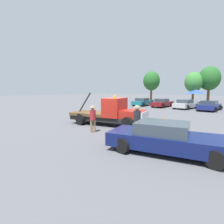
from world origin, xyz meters
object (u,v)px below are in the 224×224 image
Objects in this scene: tow_truck at (112,113)px; tree_right at (209,79)px; person_near_truck at (137,119)px; canopy_tent_blue at (196,92)px; foreground_car at (167,138)px; tree_center at (151,81)px; tree_left at (194,82)px; traffic_cone at (164,121)px; person_at_hood at (93,117)px; parked_car_silver at (185,104)px; parked_car_navy at (209,106)px; parked_car_teal at (142,102)px; parked_car_maroon at (162,103)px.

tree_right is (-1.32, 30.06, 4.07)m from tow_truck.
tow_truck reaches higher than person_near_truck.
canopy_tent_blue is at bearing -100.41° from tree_right.
foreground_car is 33.76m from tree_right.
canopy_tent_blue is 12.92m from tree_center.
tree_left is 26.05m from traffic_cone.
canopy_tent_blue is 3.80m from tree_left.
foreground_car is at bearing -147.16° from person_at_hood.
foreground_car is 32.55m from tree_left.
traffic_cone is (4.90, -22.00, -2.11)m from canopy_tent_blue.
parked_car_silver is at bearing 136.67° from person_near_truck.
parked_car_navy is (2.01, 18.16, -0.36)m from person_at_hood.
parked_car_navy is at bearing 126.48° from person_near_truck.
tree_left is 3.10m from tree_right.
tow_truck reaches higher than parked_car_teal.
foreground_car is 0.73× the size of tree_right.
parked_car_teal is 0.61× the size of tree_right.
parked_car_teal is 13.83m from tree_left.
foreground_car is at bearing -148.21° from parked_car_teal.
parked_car_navy is at bearing -62.79° from tree_left.
parked_car_maroon is 15.14m from tree_right.
foreground_car is 22.50m from parked_car_teal.
tow_truck is 32.80m from tree_center.
person_at_hood is at bearing -84.02° from canopy_tent_blue.
canopy_tent_blue reaches higher than parked_car_maroon.
person_near_truck is 2.93m from person_at_hood.
parked_car_teal is at bearing 97.03° from parked_car_silver.
parked_car_teal is (-7.52, 15.45, -0.26)m from tow_truck.
parked_car_maroon is 0.64× the size of tree_right.
person_at_hood is (-5.13, 0.16, 0.36)m from foreground_car.
tree_center reaches higher than parked_car_teal.
person_near_truck is at bearing -179.98° from parked_car_navy.
tow_truck is 30.37m from tree_right.
parked_car_navy is (10.25, 0.23, 0.00)m from parked_car_teal.
tow_truck is at bearing -87.48° from tree_right.
parked_car_silver is 3.16m from parked_car_navy.
parked_car_navy is at bearing -94.39° from parked_car_maroon.
tow_truck is 16.32m from parked_car_maroon.
tree_center is (-14.23, 29.28, 3.99)m from tow_truck.
parked_car_silver is 0.60× the size of tree_center.
foreground_car is (5.85, -2.64, -0.26)m from tow_truck.
tree_left is at bearing -47.11° from person_at_hood.
tree_left reaches higher than parked_car_silver.
person_near_truck is 35.78m from tree_center.
parked_car_maroon is 6.77m from parked_car_navy.
parked_car_silver is 0.59× the size of tree_right.
foreground_car is 18.58m from parked_car_navy.
tree_left is at bearing 117.86° from canopy_tent_blue.
parked_car_silver is 0.70× the size of tree_left.
tree_left reaches higher than person_at_hood.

